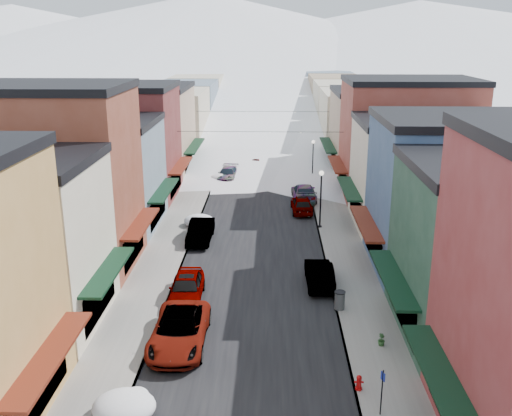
# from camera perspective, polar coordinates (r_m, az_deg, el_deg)

# --- Properties ---
(road) EXTENTS (10.00, 160.00, 0.01)m
(road) POSITION_cam_1_polar(r_m,az_deg,el_deg) (77.31, 0.72, 5.56)
(road) COLOR black
(road) RESTS_ON ground
(sidewalk_left) EXTENTS (3.20, 160.00, 0.15)m
(sidewalk_left) POSITION_cam_1_polar(r_m,az_deg,el_deg) (77.68, -4.18, 5.62)
(sidewalk_left) COLOR gray
(sidewalk_left) RESTS_ON ground
(sidewalk_right) EXTENTS (3.20, 160.00, 0.15)m
(sidewalk_right) POSITION_cam_1_polar(r_m,az_deg,el_deg) (77.47, 5.63, 5.56)
(sidewalk_right) COLOR gray
(sidewalk_right) RESTS_ON ground
(curb_left) EXTENTS (0.10, 160.00, 0.15)m
(curb_left) POSITION_cam_1_polar(r_m,az_deg,el_deg) (77.54, -3.03, 5.62)
(curb_left) COLOR slate
(curb_left) RESTS_ON ground
(curb_right) EXTENTS (0.10, 160.00, 0.15)m
(curb_right) POSITION_cam_1_polar(r_m,az_deg,el_deg) (77.38, 4.48, 5.57)
(curb_right) COLOR slate
(curb_right) RESTS_ON ground
(bldg_l_cream) EXTENTS (11.30, 8.20, 9.50)m
(bldg_l_cream) POSITION_cam_1_polar(r_m,az_deg,el_deg) (33.47, -23.98, -3.20)
(bldg_l_cream) COLOR beige
(bldg_l_cream) RESTS_ON ground
(bldg_l_brick_near) EXTENTS (12.30, 8.20, 12.50)m
(bldg_l_brick_near) POSITION_cam_1_polar(r_m,az_deg,el_deg) (40.25, -20.16, 2.75)
(bldg_l_brick_near) COLOR brown
(bldg_l_brick_near) RESTS_ON ground
(bldg_l_grayblue) EXTENTS (11.30, 9.20, 9.00)m
(bldg_l_grayblue) POSITION_cam_1_polar(r_m,az_deg,el_deg) (48.26, -15.79, 3.28)
(bldg_l_grayblue) COLOR gray
(bldg_l_grayblue) RESTS_ON ground
(bldg_l_brick_far) EXTENTS (13.30, 9.20, 11.00)m
(bldg_l_brick_far) POSITION_cam_1_polar(r_m,az_deg,el_deg) (56.78, -14.21, 6.45)
(bldg_l_brick_far) COLOR maroon
(bldg_l_brick_far) RESTS_ON ground
(bldg_l_tan) EXTENTS (11.30, 11.20, 10.00)m
(bldg_l_tan) POSITION_cam_1_polar(r_m,az_deg,el_deg) (66.17, -11.05, 7.68)
(bldg_l_tan) COLOR tan
(bldg_l_tan) RESTS_ON ground
(bldg_r_green) EXTENTS (11.30, 9.20, 9.50)m
(bldg_r_green) POSITION_cam_1_polar(r_m,az_deg,el_deg) (32.07, 23.53, -4.00)
(bldg_r_green) COLOR #1E402F
(bldg_r_green) RESTS_ON ground
(bldg_r_blue) EXTENTS (11.30, 9.20, 10.50)m
(bldg_r_blue) POSITION_cam_1_polar(r_m,az_deg,el_deg) (39.98, 19.03, 1.28)
(bldg_r_blue) COLOR #334E75
(bldg_r_blue) RESTS_ON ground
(bldg_r_cream) EXTENTS (12.30, 9.20, 9.00)m
(bldg_r_cream) POSITION_cam_1_polar(r_m,az_deg,el_deg) (48.66, 16.49, 3.33)
(bldg_r_cream) COLOR beige
(bldg_r_cream) RESTS_ON ground
(bldg_r_brick_far) EXTENTS (13.30, 9.20, 11.50)m
(bldg_r_brick_far) POSITION_cam_1_polar(r_m,az_deg,el_deg) (57.09, 14.87, 6.71)
(bldg_r_brick_far) COLOR maroon
(bldg_r_brick_far) RESTS_ON ground
(bldg_r_tan) EXTENTS (11.30, 11.20, 9.50)m
(bldg_r_tan) POSITION_cam_1_polar(r_m,az_deg,el_deg) (66.70, 12.08, 7.47)
(bldg_r_tan) COLOR #9E8267
(bldg_r_tan) RESTS_ON ground
(distant_blocks) EXTENTS (34.00, 55.00, 8.00)m
(distant_blocks) POSITION_cam_1_polar(r_m,az_deg,el_deg) (99.40, 0.95, 10.49)
(distant_blocks) COLOR gray
(distant_blocks) RESTS_ON ground
(mountain_ridge) EXTENTS (670.00, 340.00, 34.00)m
(mountain_ridge) POSITION_cam_1_polar(r_m,az_deg,el_deg) (293.63, -2.50, 16.91)
(mountain_ridge) COLOR silver
(mountain_ridge) RESTS_ON ground
(overhead_cables) EXTENTS (16.40, 15.04, 0.04)m
(overhead_cables) POSITION_cam_1_polar(r_m,az_deg,el_deg) (63.92, 0.55, 8.75)
(overhead_cables) COLOR black
(overhead_cables) RESTS_ON ground
(car_white_suv) EXTENTS (2.80, 6.03, 1.67)m
(car_white_suv) POSITION_cam_1_polar(r_m,az_deg,el_deg) (30.32, -7.67, -12.04)
(car_white_suv) COLOR white
(car_white_suv) RESTS_ON ground
(car_silver_sedan) EXTENTS (2.10, 4.93, 1.66)m
(car_silver_sedan) POSITION_cam_1_polar(r_m,az_deg,el_deg) (34.95, -6.96, -7.89)
(car_silver_sedan) COLOR #A0A4A8
(car_silver_sedan) RESTS_ON ground
(car_dark_hatch) EXTENTS (1.78, 4.91, 1.61)m
(car_dark_hatch) POSITION_cam_1_polar(r_m,az_deg,el_deg) (44.42, -5.58, -2.31)
(car_dark_hatch) COLOR black
(car_dark_hatch) RESTS_ON ground
(car_silver_wagon) EXTENTS (2.43, 5.05, 1.42)m
(car_silver_wagon) POSITION_cam_1_polar(r_m,az_deg,el_deg) (62.55, -2.85, 3.41)
(car_silver_wagon) COLOR gray
(car_silver_wagon) RESTS_ON ground
(car_green_sedan) EXTENTS (1.71, 4.72, 1.54)m
(car_green_sedan) POSITION_cam_1_polar(r_m,az_deg,el_deg) (36.94, 6.35, -6.54)
(car_green_sedan) COLOR black
(car_green_sedan) RESTS_ON ground
(car_gray_suv) EXTENTS (1.97, 4.55, 1.53)m
(car_gray_suv) POSITION_cam_1_polar(r_m,az_deg,el_deg) (51.42, 4.59, 0.39)
(car_gray_suv) COLOR gray
(car_gray_suv) RESTS_ON ground
(car_black_sedan) EXTENTS (2.40, 5.58, 1.60)m
(car_black_sedan) POSITION_cam_1_polar(r_m,az_deg,el_deg) (55.09, 4.80, 1.57)
(car_black_sedan) COLOR black
(car_black_sedan) RESTS_ON ground
(car_lane_silver) EXTENTS (1.89, 4.42, 1.49)m
(car_lane_silver) POSITION_cam_1_polar(r_m,az_deg,el_deg) (66.87, -0.13, 4.37)
(car_lane_silver) COLOR gray
(car_lane_silver) RESTS_ON ground
(car_lane_white) EXTENTS (2.56, 5.48, 1.52)m
(car_lane_white) POSITION_cam_1_polar(r_m,az_deg,el_deg) (83.46, 1.79, 6.94)
(car_lane_white) COLOR silver
(car_lane_white) RESTS_ON ground
(fire_hydrant) EXTENTS (0.42, 0.32, 0.72)m
(fire_hydrant) POSITION_cam_1_polar(r_m,az_deg,el_deg) (27.18, 10.25, -16.84)
(fire_hydrant) COLOR #A40809
(fire_hydrant) RESTS_ON sidewalk_right
(parking_sign) EXTENTS (0.14, 0.27, 2.13)m
(parking_sign) POSITION_cam_1_polar(r_m,az_deg,el_deg) (25.35, 12.49, -17.24)
(parking_sign) COLOR black
(parking_sign) RESTS_ON sidewalk_right
(trash_can) EXTENTS (0.64, 0.64, 1.09)m
(trash_can) POSITION_cam_1_polar(r_m,az_deg,el_deg) (33.80, 8.36, -9.10)
(trash_can) COLOR #595C5E
(trash_can) RESTS_ON sidewalk_right
(streetlamp_near) EXTENTS (0.40, 0.40, 4.78)m
(streetlamp_near) POSITION_cam_1_polar(r_m,az_deg,el_deg) (46.54, 6.51, 1.61)
(streetlamp_near) COLOR black
(streetlamp_near) RESTS_ON sidewalk_right
(streetlamp_far) EXTENTS (0.36, 0.36, 4.38)m
(streetlamp_far) POSITION_cam_1_polar(r_m,az_deg,el_deg) (61.93, 5.71, 5.30)
(streetlamp_far) COLOR black
(streetlamp_far) RESTS_ON sidewalk_right
(planter_far) EXTENTS (0.51, 0.51, 0.64)m
(planter_far) POSITION_cam_1_polar(r_m,az_deg,el_deg) (30.67, 12.43, -12.74)
(planter_far) COLOR #2C5527
(planter_far) RESTS_ON sidewalk_right
(snow_pile_near) EXTENTS (2.68, 2.85, 1.13)m
(snow_pile_near) POSITION_cam_1_polar(r_m,az_deg,el_deg) (25.93, -12.96, -18.72)
(snow_pile_near) COLOR white
(snow_pile_near) RESTS_ON ground
(snow_pile_mid) EXTENTS (2.51, 2.74, 1.06)m
(snow_pile_mid) POSITION_cam_1_polar(r_m,az_deg,el_deg) (47.80, -5.68, -1.27)
(snow_pile_mid) COLOR white
(snow_pile_mid) RESTS_ON ground
(snow_pile_far) EXTENTS (2.27, 2.60, 0.96)m
(snow_pile_far) POSITION_cam_1_polar(r_m,az_deg,el_deg) (61.85, -3.55, 3.00)
(snow_pile_far) COLOR white
(snow_pile_far) RESTS_ON ground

